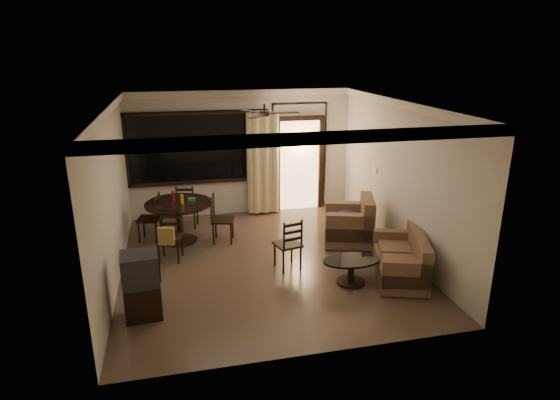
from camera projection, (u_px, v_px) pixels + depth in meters
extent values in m
plane|color=#7F6651|center=(266.00, 262.00, 8.41)|extent=(5.50, 5.50, 0.00)
plane|color=beige|center=(241.00, 153.00, 10.52)|extent=(5.00, 0.00, 5.00)
plane|color=beige|center=(311.00, 253.00, 5.42)|extent=(5.00, 0.00, 5.00)
plane|color=beige|center=(111.00, 197.00, 7.44)|extent=(0.00, 5.50, 5.50)
plane|color=beige|center=(400.00, 178.00, 8.51)|extent=(0.00, 5.50, 5.50)
plane|color=white|center=(264.00, 104.00, 7.54)|extent=(5.50, 5.50, 0.00)
cube|color=black|center=(191.00, 148.00, 10.20)|extent=(2.70, 0.04, 1.45)
cylinder|color=black|center=(194.00, 111.00, 9.89)|extent=(3.20, 0.03, 0.03)
cube|color=#FFC684|center=(300.00, 166.00, 10.87)|extent=(0.91, 0.03, 2.08)
cube|color=white|center=(375.00, 170.00, 9.51)|extent=(0.02, 0.18, 0.12)
cylinder|color=black|center=(264.00, 108.00, 7.56)|extent=(0.03, 0.03, 0.12)
cylinder|color=black|center=(264.00, 113.00, 7.58)|extent=(0.16, 0.16, 0.08)
cylinder|color=black|center=(178.00, 204.00, 9.06)|extent=(1.29, 1.29, 0.04)
cylinder|color=black|center=(180.00, 222.00, 9.18)|extent=(0.13, 0.13, 0.75)
cylinder|color=black|center=(181.00, 240.00, 9.30)|extent=(0.65, 0.65, 0.03)
cylinder|color=maroon|center=(173.00, 196.00, 9.07)|extent=(0.06, 0.06, 0.22)
cylinder|color=gold|center=(182.00, 199.00, 8.98)|extent=(0.06, 0.06, 0.18)
cube|color=#237641|center=(192.00, 199.00, 9.17)|extent=(0.14, 0.10, 0.05)
cube|color=black|center=(149.00, 219.00, 9.22)|extent=(0.50, 0.50, 0.04)
cube|color=black|center=(223.00, 220.00, 9.16)|extent=(0.50, 0.50, 0.04)
cube|color=black|center=(170.00, 236.00, 8.36)|extent=(0.50, 0.50, 0.04)
cube|color=#AE9D4A|center=(166.00, 236.00, 8.11)|extent=(0.29, 0.14, 0.32)
cube|color=black|center=(187.00, 207.00, 9.93)|extent=(0.50, 0.50, 0.04)
cube|color=black|center=(143.00, 300.00, 6.64)|extent=(0.54, 0.49, 0.51)
cube|color=black|center=(140.00, 269.00, 6.49)|extent=(0.54, 0.49, 0.45)
cube|color=black|center=(159.00, 267.00, 6.56)|extent=(0.05, 0.36, 0.31)
cube|color=#3F241D|center=(399.00, 267.00, 7.78)|extent=(1.16, 1.58, 0.35)
cube|color=#3F241D|center=(418.00, 251.00, 7.66)|extent=(0.61, 1.40, 0.57)
cube|color=#3F241D|center=(406.00, 274.00, 7.13)|extent=(0.76, 0.39, 0.44)
cube|color=#3F241D|center=(395.00, 242.00, 8.31)|extent=(0.76, 0.39, 0.44)
cube|color=#3F241D|center=(398.00, 255.00, 7.72)|extent=(0.89, 1.34, 0.11)
cube|color=#3F241D|center=(348.00, 231.00, 9.17)|extent=(1.14, 1.14, 0.43)
cube|color=#3F241D|center=(367.00, 215.00, 9.03)|extent=(0.48, 0.93, 0.69)
cube|color=#3F241D|center=(350.00, 228.00, 8.77)|extent=(0.92, 0.46, 0.53)
cube|color=#3F241D|center=(348.00, 215.00, 9.44)|extent=(0.92, 0.46, 0.53)
cube|color=#3F241D|center=(346.00, 220.00, 9.10)|extent=(0.82, 0.85, 0.13)
ellipsoid|color=navy|center=(346.00, 214.00, 9.06)|extent=(0.38, 0.32, 0.11)
ellipsoid|color=black|center=(352.00, 260.00, 7.54)|extent=(0.95, 0.57, 0.03)
cylinder|color=black|center=(351.00, 271.00, 7.60)|extent=(0.11, 0.11, 0.38)
cylinder|color=black|center=(351.00, 282.00, 7.66)|extent=(0.46, 0.46, 0.03)
cube|color=black|center=(288.00, 244.00, 8.04)|extent=(0.50, 0.50, 0.04)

